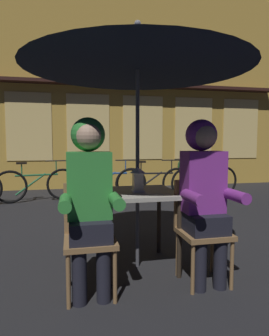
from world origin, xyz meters
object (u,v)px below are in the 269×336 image
Objects in this scene: cafe_table at (137,202)px; bicycle_third at (108,182)px; patio_umbrella at (138,49)px; chair_left at (89,231)px; bicycle_fourth at (154,182)px; chair_right at (200,224)px; person_right_hooded at (204,185)px; potted_plant at (190,170)px; bicycle_second at (37,185)px; lantern at (138,179)px; person_left_hooded at (89,189)px; bicycle_fifth at (205,181)px.

bicycle_third is at bearing 87.63° from cafe_table.
patio_umbrella reaches higher than chair_left.
bicycle_third is 1.00m from bicycle_fourth.
bicycle_third is (0.15, 3.55, -0.29)m from cafe_table.
chair_right is 0.52× the size of bicycle_fourth.
potted_plant is (1.72, 4.35, -0.30)m from person_right_hooded.
bicycle_second is at bearing 114.57° from chair_right.
lantern reaches higher than bicycle_third.
bicycle_third is at bearing 87.63° from patio_umbrella.
person_right_hooded is 4.36m from bicycle_second.
cafe_table is 0.53× the size of person_left_hooded.
bicycle_fourth is at bearing 66.64° from chair_left.
bicycle_second is (-0.82, 3.90, -0.14)m from chair_left.
lantern is at bearing -69.86° from bicycle_second.
lantern is at bearing -124.66° from bicycle_fifth.
bicycle_second is at bearing 110.14° from lantern.
patio_umbrella is 1.38× the size of bicycle_third.
bicycle_fourth is 1.83× the size of potted_plant.
lantern is at bearing -119.15° from potted_plant.
lantern reaches higher than cafe_table.
chair_left and chair_right have the same top height.
potted_plant reaches higher than cafe_table.
chair_right is (0.96, 0.00, 0.00)m from chair_left.
patio_umbrella is at bearing 37.55° from chair_left.
potted_plant is at bearing 58.42° from person_left_hooded.
chair_right is at bearing -99.85° from bicycle_fourth.
bicycle_third is 1.00× the size of bicycle_fifth.
lantern is 0.14× the size of bicycle_third.
lantern is 0.27× the size of chair_right.
patio_umbrella is 1.68m from chair_right.
bicycle_fifth is (2.30, 3.31, -0.29)m from cafe_table.
lantern is 0.70m from chair_left.
potted_plant is (2.05, 0.38, 0.20)m from bicycle_third.
patio_umbrella is 4.38m from bicycle_fifth.
chair_left is at bearing -99.09° from bicycle_third.
person_left_hooded is at bearing -113.05° from bicycle_fourth.
patio_umbrella is 2.66× the size of chair_right.
cafe_table is 0.22m from lantern.
bicycle_third is at bearing -169.49° from potted_plant.
bicycle_fourth is (2.43, -0.18, 0.00)m from bicycle_second.
lantern is 0.14× the size of bicycle_second.
chair_left is 0.62× the size of person_left_hooded.
bicycle_fifth is 0.66m from potted_plant.
chair_left is (-0.48, -0.37, -0.15)m from cafe_table.
chair_left is at bearing 176.61° from person_right_hooded.
cafe_table is 0.67m from person_left_hooded.
person_left_hooded is 0.96m from person_right_hooded.
bicycle_second is 1.45m from bicycle_third.
cafe_table is 0.85× the size of chair_right.
person_right_hooded is at bearing -41.57° from cafe_table.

